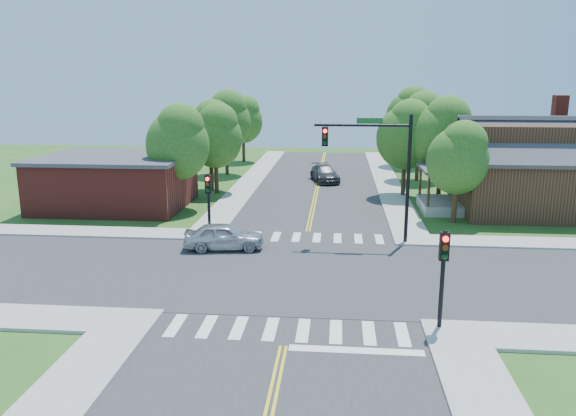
# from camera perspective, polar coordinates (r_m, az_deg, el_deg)

# --- Properties ---
(ground) EXTENTS (100.00, 100.00, 0.00)m
(ground) POSITION_cam_1_polar(r_m,az_deg,el_deg) (26.87, 1.12, -6.71)
(ground) COLOR #295219
(ground) RESTS_ON ground
(road_ns) EXTENTS (10.00, 90.00, 0.04)m
(road_ns) POSITION_cam_1_polar(r_m,az_deg,el_deg) (26.86, 1.12, -6.67)
(road_ns) COLOR #2D2D30
(road_ns) RESTS_ON ground
(road_ew) EXTENTS (90.00, 10.00, 0.04)m
(road_ew) POSITION_cam_1_polar(r_m,az_deg,el_deg) (26.86, 1.12, -6.66)
(road_ew) COLOR #2D2D30
(road_ew) RESTS_ON ground
(intersection_patch) EXTENTS (10.20, 10.20, 0.06)m
(intersection_patch) POSITION_cam_1_polar(r_m,az_deg,el_deg) (26.87, 1.12, -6.71)
(intersection_patch) COLOR #2D2D30
(intersection_patch) RESTS_ON ground
(sidewalk_ne) EXTENTS (40.00, 40.00, 0.14)m
(sidewalk_ne) POSITION_cam_1_polar(r_m,az_deg,el_deg) (44.31, 23.56, 0.19)
(sidewalk_ne) COLOR #9E9B93
(sidewalk_ne) RESTS_ON ground
(sidewalk_nw) EXTENTS (40.00, 40.00, 0.14)m
(sidewalk_nw) POSITION_cam_1_polar(r_m,az_deg,el_deg) (45.56, -17.63, 0.99)
(sidewalk_nw) COLOR #9E9B93
(sidewalk_nw) RESTS_ON ground
(crosswalk_north) EXTENTS (8.85, 2.00, 0.01)m
(crosswalk_north) POSITION_cam_1_polar(r_m,az_deg,el_deg) (32.75, 1.90, -2.99)
(crosswalk_north) COLOR white
(crosswalk_north) RESTS_ON ground
(crosswalk_south) EXTENTS (8.85, 2.00, 0.01)m
(crosswalk_south) POSITION_cam_1_polar(r_m,az_deg,el_deg) (21.13, -0.11, -12.25)
(crosswalk_south) COLOR white
(crosswalk_south) RESTS_ON ground
(centerline) EXTENTS (0.30, 90.00, 0.01)m
(centerline) POSITION_cam_1_polar(r_m,az_deg,el_deg) (26.85, 1.12, -6.62)
(centerline) COLOR yellow
(centerline) RESTS_ON ground
(stop_bar) EXTENTS (4.60, 0.45, 0.09)m
(stop_bar) POSITION_cam_1_polar(r_m,az_deg,el_deg) (19.84, 6.94, -14.28)
(stop_bar) COLOR white
(stop_bar) RESTS_ON ground
(signal_mast_ne) EXTENTS (5.30, 0.42, 7.20)m
(signal_mast_ne) POSITION_cam_1_polar(r_m,az_deg,el_deg) (31.18, 9.13, 5.07)
(signal_mast_ne) COLOR black
(signal_mast_ne) RESTS_ON ground
(signal_pole_se) EXTENTS (0.34, 0.42, 3.80)m
(signal_pole_se) POSITION_cam_1_polar(r_m,az_deg,el_deg) (20.98, 15.52, -5.25)
(signal_pole_se) COLOR black
(signal_pole_se) RESTS_ON ground
(signal_pole_nw) EXTENTS (0.34, 0.42, 3.80)m
(signal_pole_nw) POSITION_cam_1_polar(r_m,az_deg,el_deg) (32.32, -8.09, 1.45)
(signal_pole_nw) COLOR black
(signal_pole_nw) RESTS_ON ground
(house_ne) EXTENTS (13.05, 8.80, 7.11)m
(house_ne) POSITION_cam_1_polar(r_m,az_deg,el_deg) (42.05, 23.70, 4.06)
(house_ne) COLOR #341B12
(house_ne) RESTS_ON ground
(building_nw) EXTENTS (10.40, 8.40, 3.73)m
(building_nw) POSITION_cam_1_polar(r_m,az_deg,el_deg) (42.23, -17.12, 2.63)
(building_nw) COLOR maroon
(building_nw) RESTS_ON ground
(tree_e_a) EXTENTS (3.88, 3.69, 6.60)m
(tree_e_a) POSITION_cam_1_polar(r_m,az_deg,el_deg) (36.95, 17.00, 5.05)
(tree_e_a) COLOR #382314
(tree_e_a) RESTS_ON ground
(tree_e_b) EXTENTS (4.65, 4.42, 7.91)m
(tree_e_b) POSITION_cam_1_polar(r_m,az_deg,el_deg) (43.58, 15.50, 7.42)
(tree_e_b) COLOR #382314
(tree_e_b) RESTS_ON ground
(tree_e_c) EXTENTS (4.74, 4.50, 8.05)m
(tree_e_c) POSITION_cam_1_polar(r_m,az_deg,el_deg) (51.90, 13.32, 8.47)
(tree_e_c) COLOR #382314
(tree_e_c) RESTS_ON ground
(tree_e_d) EXTENTS (4.94, 4.70, 8.40)m
(tree_e_d) POSITION_cam_1_polar(r_m,az_deg,el_deg) (60.44, 12.35, 9.33)
(tree_e_d) COLOR #382314
(tree_e_d) RESTS_ON ground
(tree_w_a) EXTENTS (4.40, 4.18, 7.48)m
(tree_w_a) POSITION_cam_1_polar(r_m,az_deg,el_deg) (39.82, -11.06, 6.76)
(tree_w_a) COLOR #382314
(tree_w_a) RESTS_ON ground
(tree_w_b) EXTENTS (4.41, 4.19, 7.50)m
(tree_w_b) POSITION_cam_1_polar(r_m,az_deg,el_deg) (46.25, -7.82, 7.73)
(tree_w_b) COLOR #382314
(tree_w_b) RESTS_ON ground
(tree_w_c) EXTENTS (4.79, 4.55, 8.14)m
(tree_w_c) POSITION_cam_1_polar(r_m,az_deg,el_deg) (54.24, -6.26, 8.98)
(tree_w_c) COLOR #382314
(tree_w_c) RESTS_ON ground
(tree_w_d) EXTENTS (4.31, 4.10, 7.33)m
(tree_w_d) POSITION_cam_1_polar(r_m,az_deg,el_deg) (62.81, -4.52, 9.06)
(tree_w_d) COLOR #382314
(tree_w_d) RESTS_ON ground
(tree_house) EXTENTS (4.48, 4.26, 7.62)m
(tree_house) POSITION_cam_1_polar(r_m,az_deg,el_deg) (44.47, 11.97, 7.46)
(tree_house) COLOR #382314
(tree_house) RESTS_ON ground
(tree_bldg) EXTENTS (4.29, 4.07, 7.29)m
(tree_bldg) POSITION_cam_1_polar(r_m,az_deg,el_deg) (45.11, -7.32, 7.44)
(tree_bldg) COLOR #382314
(tree_bldg) RESTS_ON ground
(car_silver) EXTENTS (2.79, 4.70, 1.45)m
(car_silver) POSITION_cam_1_polar(r_m,az_deg,el_deg) (30.53, -6.52, -2.93)
(car_silver) COLOR silver
(car_silver) RESTS_ON ground
(car_dgrey) EXTENTS (4.28, 5.84, 1.43)m
(car_dgrey) POSITION_cam_1_polar(r_m,az_deg,el_deg) (50.58, 3.75, 3.47)
(car_dgrey) COLOR #303436
(car_dgrey) RESTS_ON ground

